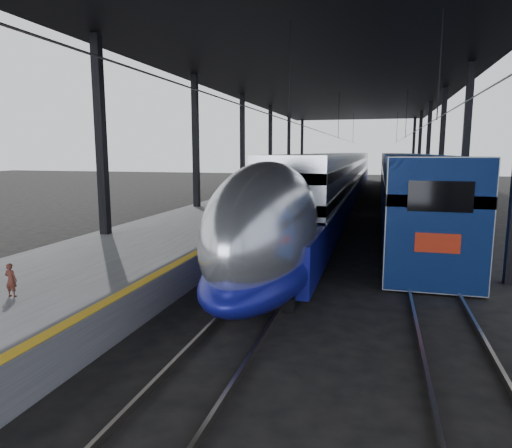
% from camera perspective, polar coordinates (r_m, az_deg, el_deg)
% --- Properties ---
extents(ground, '(160.00, 160.00, 0.00)m').
position_cam_1_polar(ground, '(13.45, -8.80, -10.21)').
color(ground, black).
rests_on(ground, ground).
extents(platform, '(6.00, 80.00, 1.00)m').
position_cam_1_polar(platform, '(33.00, -0.35, 2.23)').
color(platform, '#4C4C4F').
rests_on(platform, ground).
extents(yellow_strip, '(0.30, 80.00, 0.01)m').
position_cam_1_polar(yellow_strip, '(32.31, 4.45, 2.96)').
color(yellow_strip, gold).
rests_on(yellow_strip, platform).
extents(rails, '(6.52, 80.00, 0.16)m').
position_cam_1_polar(rails, '(31.89, 13.65, 0.97)').
color(rails, slate).
rests_on(rails, ground).
extents(canopy, '(18.00, 75.00, 9.47)m').
position_cam_1_polar(canopy, '(32.11, 9.42, 17.34)').
color(canopy, black).
rests_on(canopy, ground).
extents(tgv_train, '(2.98, 65.20, 4.28)m').
position_cam_1_polar(tgv_train, '(40.83, 10.58, 5.50)').
color(tgv_train, silver).
rests_on(tgv_train, ground).
extents(second_train, '(3.09, 56.05, 4.26)m').
position_cam_1_polar(second_train, '(41.87, 17.58, 5.53)').
color(second_train, navy).
rests_on(second_train, ground).
extents(child, '(0.31, 0.21, 0.82)m').
position_cam_1_polar(child, '(12.30, -28.30, -6.18)').
color(child, '#492018').
rests_on(child, platform).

